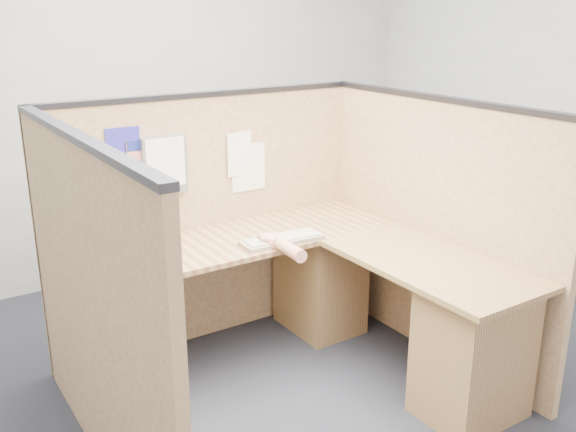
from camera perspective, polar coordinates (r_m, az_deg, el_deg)
floor at (r=3.51m, az=1.28°, el=-16.47°), size 5.00×5.00×0.00m
wall_back at (r=4.95m, az=-13.79°, el=10.64°), size 5.00×0.00×5.00m
cubicle_partitions at (r=3.47m, az=-2.62°, el=-2.54°), size 2.06×1.83×1.53m
l_desk at (r=3.60m, az=1.16°, el=-8.24°), size 1.95×1.75×0.73m
laptop at (r=3.57m, az=-16.34°, el=-2.28°), size 0.40×0.41×0.25m
keyboard at (r=3.61m, az=-0.51°, el=-2.11°), size 0.49×0.19×0.03m
mouse at (r=3.56m, az=-1.78°, el=-2.28°), size 0.12×0.08×0.04m
hand_forearm at (r=3.45m, az=-0.45°, el=-2.67°), size 0.11×0.38×0.08m
blue_poster at (r=3.61m, az=-14.41°, el=5.61°), size 0.19×0.01×0.26m
american_flag at (r=3.63m, az=-12.94°, el=5.46°), size 0.20×0.01×0.35m
file_holder at (r=3.68m, az=-10.93°, el=4.46°), size 0.26×0.05×0.33m
paper_left at (r=3.92m, az=-4.12°, el=5.56°), size 0.21×0.03×0.27m
paper_right at (r=3.96m, az=-3.53°, el=4.34°), size 0.23×0.01×0.29m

